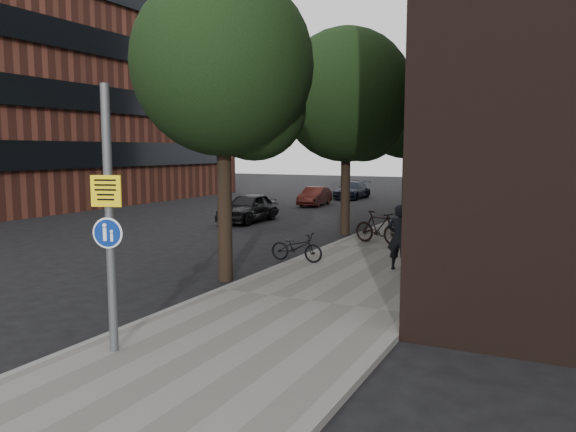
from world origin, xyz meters
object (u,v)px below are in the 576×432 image
Objects in this scene: pedestrian at (399,237)px; parked_car_near at (248,208)px; signpost at (109,219)px; parked_bike_facade_near at (455,239)px.

parked_car_near is at bearing -43.16° from pedestrian.
pedestrian is at bearing 55.06° from signpost.
pedestrian is 3.22m from parked_bike_facade_near.
signpost reaches higher than pedestrian.
parked_bike_facade_near is at bearing -25.57° from parked_car_near.
pedestrian is at bearing -41.07° from parked_car_near.
parked_bike_facade_near is (0.91, 3.06, -0.42)m from pedestrian.
pedestrian is at bearing -178.85° from parked_bike_facade_near.
signpost is 16.94m from parked_car_near.
pedestrian is (2.42, 7.88, -1.22)m from signpost.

